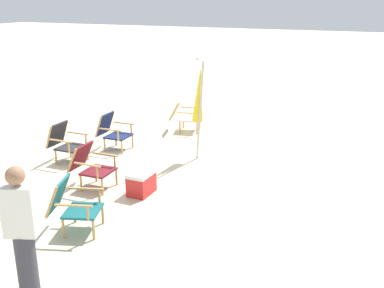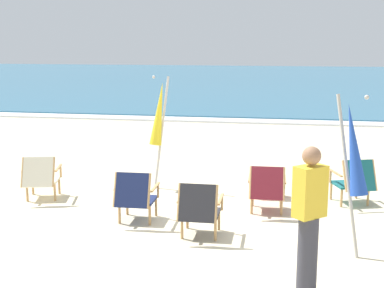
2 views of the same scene
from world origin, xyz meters
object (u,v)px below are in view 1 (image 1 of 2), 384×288
object	(u,v)px
beach_chair_back_left	(72,203)
beach_chair_front_left	(65,141)
beach_chair_front_right	(90,164)
umbrella_furled_yellow	(199,95)
person_by_waterline	(23,236)
beach_chair_back_right	(184,115)
cooler_box	(141,183)
beach_chair_far_center	(112,130)

from	to	relation	value
beach_chair_back_left	beach_chair_front_left	bearing A→B (deg)	-139.32
beach_chair_front_right	umbrella_furled_yellow	world-z (taller)	umbrella_furled_yellow
beach_chair_back_left	person_by_waterline	size ratio (longest dim) A/B	0.52
beach_chair_back_right	person_by_waterline	size ratio (longest dim) A/B	0.53
beach_chair_front_right	cooler_box	distance (m)	1.00
umbrella_furled_yellow	person_by_waterline	bearing A→B (deg)	1.05
beach_chair_far_center	person_by_waterline	world-z (taller)	person_by_waterline
beach_chair_front_left	beach_chair_back_left	distance (m)	3.02
beach_chair_back_right	cooler_box	size ratio (longest dim) A/B	1.76
umbrella_furled_yellow	beach_chair_back_right	bearing A→B (deg)	-146.81
umbrella_furled_yellow	beach_chair_front_left	bearing A→B (deg)	-64.71
beach_chair_back_right	umbrella_furled_yellow	bearing A→B (deg)	33.19
beach_chair_back_left	person_by_waterline	bearing A→B (deg)	21.72
beach_chair_front_right	person_by_waterline	distance (m)	3.24
beach_chair_front_left	umbrella_furled_yellow	world-z (taller)	umbrella_furled_yellow
beach_chair_far_center	umbrella_furled_yellow	world-z (taller)	umbrella_furled_yellow
beach_chair_back_left	person_by_waterline	xyz separation A→B (m)	(1.52, 0.61, 0.41)
beach_chair_front_left	umbrella_furled_yellow	distance (m)	2.90
beach_chair_front_left	cooler_box	world-z (taller)	beach_chair_front_left
beach_chair_front_right	beach_chair_far_center	distance (m)	2.09
beach_chair_back_right	person_by_waterline	bearing A→B (deg)	10.64
person_by_waterline	cooler_box	size ratio (longest dim) A/B	3.33
beach_chair_front_left	beach_chair_far_center	distance (m)	1.15
beach_chair_far_center	umbrella_furled_yellow	xyz separation A→B (m)	(-0.12, 2.03, 0.95)
beach_chair_far_center	cooler_box	bearing A→B (deg)	44.23
beach_chair_back_left	umbrella_furled_yellow	distance (m)	3.63
beach_chair_far_center	cooler_box	world-z (taller)	beach_chair_far_center
beach_chair_back_left	beach_chair_back_right	xyz separation A→B (m)	(-5.27, -0.67, -0.00)
beach_chair_back_right	beach_chair_front_right	bearing A→B (deg)	-0.49
beach_chair_back_right	person_by_waterline	distance (m)	6.93
beach_chair_back_left	umbrella_furled_yellow	xyz separation A→B (m)	(-3.46, 0.52, 0.95)
beach_chair_front_left	beach_chair_back_left	size ratio (longest dim) A/B	0.95
beach_chair_back_left	beach_chair_far_center	world-z (taller)	beach_chair_far_center
beach_chair_back_left	beach_chair_far_center	bearing A→B (deg)	-155.62
beach_chair_front_left	cooler_box	distance (m)	2.37
beach_chair_front_left	beach_chair_far_center	bearing A→B (deg)	156.80
beach_chair_back_right	beach_chair_far_center	bearing A→B (deg)	-23.59
beach_chair_back_right	beach_chair_far_center	world-z (taller)	beach_chair_far_center
beach_chair_front_right	umbrella_furled_yellow	distance (m)	2.57
beach_chair_far_center	cooler_box	xyz separation A→B (m)	(1.83, 1.78, -0.23)
umbrella_furled_yellow	cooler_box	distance (m)	2.29
beach_chair_front_left	beach_chair_front_right	xyz separation A→B (m)	(0.88, 1.26, -0.00)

